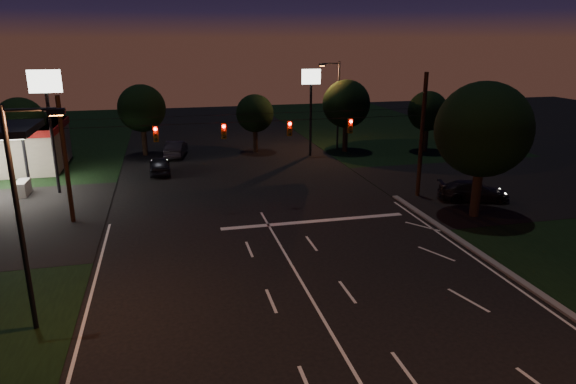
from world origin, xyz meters
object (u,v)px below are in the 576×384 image
object	(u,v)px
tree_right_near	(482,130)
car_cross	(474,191)
car_oncoming_a	(160,165)
car_oncoming_b	(176,149)
utility_pole_right	(417,196)

from	to	relation	value
tree_right_near	car_cross	bearing A→B (deg)	57.30
car_oncoming_a	car_oncoming_b	size ratio (longest dim) A/B	0.92
utility_pole_right	tree_right_near	distance (m)	7.61
car_oncoming_b	car_cross	world-z (taller)	car_oncoming_b
car_oncoming_a	car_oncoming_b	distance (m)	6.72
utility_pole_right	car_oncoming_a	xyz separation A→B (m)	(-18.58, 11.17, 0.74)
tree_right_near	car_oncoming_a	xyz separation A→B (m)	(-20.10, 16.00, -4.94)
utility_pole_right	car_cross	world-z (taller)	utility_pole_right
tree_right_near	car_oncoming_a	distance (m)	26.17
tree_right_near	car_oncoming_b	size ratio (longest dim) A/B	1.85
car_cross	car_oncoming_b	bearing A→B (deg)	62.61
tree_right_near	car_oncoming_b	world-z (taller)	tree_right_near
utility_pole_right	car_oncoming_b	size ratio (longest dim) A/B	1.90
car_oncoming_b	car_cross	distance (m)	28.33
car_oncoming_b	tree_right_near	bearing A→B (deg)	140.11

